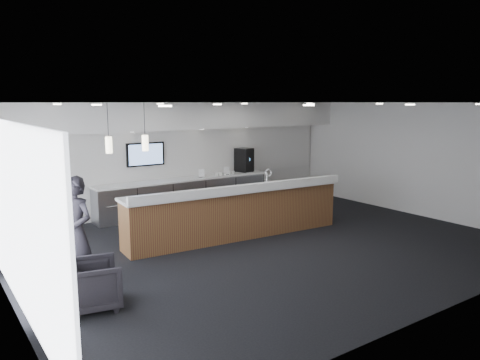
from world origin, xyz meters
TOP-DOWN VIEW (x-y plane):
  - ground at (0.00, 0.00)m, footprint 10.00×10.00m
  - ceiling at (0.00, 0.00)m, footprint 10.00×8.00m
  - back_wall at (0.00, 4.00)m, footprint 10.00×0.02m
  - left_wall at (-5.00, 0.00)m, footprint 0.02×8.00m
  - right_wall at (5.00, 0.00)m, footprint 0.02×8.00m
  - soffit_bulkhead at (0.00, 3.55)m, footprint 10.00×0.90m
  - alcove_panel at (0.00, 3.97)m, footprint 9.80×0.06m
  - window_blinds_wall at (-4.96, 0.00)m, footprint 0.04×7.36m
  - back_credenza at (-0.00, 3.64)m, footprint 5.06×0.66m
  - wall_tv at (-1.00, 3.91)m, footprint 1.05×0.08m
  - pendant_left at (-2.40, 0.80)m, footprint 0.12×0.12m
  - pendant_right at (-3.10, 0.80)m, footprint 0.12×0.12m
  - ceiling_can_lights at (0.00, 0.00)m, footprint 7.00×5.00m
  - service_counter at (-0.19, 0.85)m, footprint 5.26×1.19m
  - coffee_machine at (2.05, 3.71)m, footprint 0.51×0.58m
  - info_sign_left at (0.48, 3.54)m, footprint 0.16×0.06m
  - info_sign_right at (1.30, 3.52)m, footprint 0.18×0.04m
  - armchair at (-4.02, -0.99)m, footprint 0.94×0.92m
  - lounge_guest at (-3.93, 0.04)m, footprint 0.70×0.80m
  - cup_0 at (1.52, 3.52)m, footprint 0.10×0.10m
  - cup_1 at (1.38, 3.52)m, footprint 0.13×0.13m
  - cup_2 at (1.24, 3.52)m, footprint 0.12×0.12m
  - cup_3 at (1.10, 3.52)m, footprint 0.12×0.12m
  - cup_4 at (0.96, 3.52)m, footprint 0.13×0.13m

SIDE VIEW (x-z plane):
  - ground at x=0.00m, z-range 0.00..0.00m
  - armchair at x=-4.02m, z-range 0.00..0.73m
  - back_credenza at x=0.00m, z-range 0.00..0.95m
  - service_counter at x=-0.19m, z-range -0.17..1.32m
  - lounge_guest at x=-3.93m, z-range 0.00..1.83m
  - cup_0 at x=1.52m, z-range 0.95..1.04m
  - cup_1 at x=1.38m, z-range 0.95..1.04m
  - cup_2 at x=1.24m, z-range 0.95..1.04m
  - cup_3 at x=1.10m, z-range 0.95..1.04m
  - cup_4 at x=0.96m, z-range 0.95..1.04m
  - info_sign_left at x=0.48m, z-range 0.95..1.18m
  - info_sign_right at x=1.30m, z-range 0.95..1.18m
  - coffee_machine at x=2.05m, z-range 0.95..1.65m
  - back_wall at x=0.00m, z-range 0.00..3.00m
  - left_wall at x=-5.00m, z-range 0.00..3.00m
  - right_wall at x=5.00m, z-range 0.00..3.00m
  - window_blinds_wall at x=-4.96m, z-range 0.23..2.77m
  - alcove_panel at x=0.00m, z-range 0.90..2.30m
  - wall_tv at x=-1.00m, z-range 1.34..1.96m
  - pendant_left at x=-2.40m, z-range 2.10..2.40m
  - pendant_right at x=-3.10m, z-range 2.10..2.40m
  - soffit_bulkhead at x=0.00m, z-range 2.30..3.00m
  - ceiling_can_lights at x=0.00m, z-range 2.96..2.98m
  - ceiling at x=0.00m, z-range 2.99..3.01m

